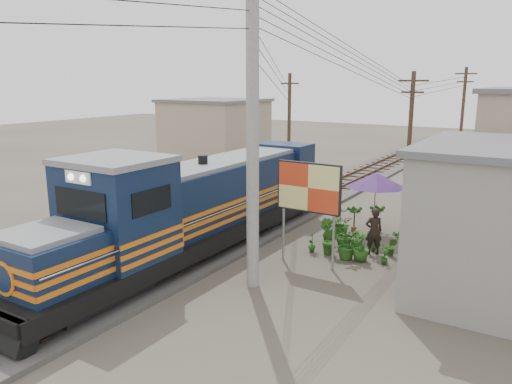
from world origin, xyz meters
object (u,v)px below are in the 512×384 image
Objects in this scene: market_umbrella at (376,180)px; vendor at (374,231)px; locomotive at (194,209)px; billboard at (309,190)px.

market_umbrella is 2.95m from vendor.
locomotive is at bearing -130.43° from market_umbrella.
locomotive reaches higher than billboard.
locomotive is 5.17× the size of market_umbrella.
locomotive is 6.89m from vendor.
market_umbrella is (0.85, 4.78, -0.37)m from billboard.
market_umbrella is at bearing 80.83° from billboard.
billboard is 2.05× the size of vendor.
market_umbrella is (5.06, 5.94, 0.63)m from locomotive.
market_umbrella is at bearing -107.29° from vendor.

